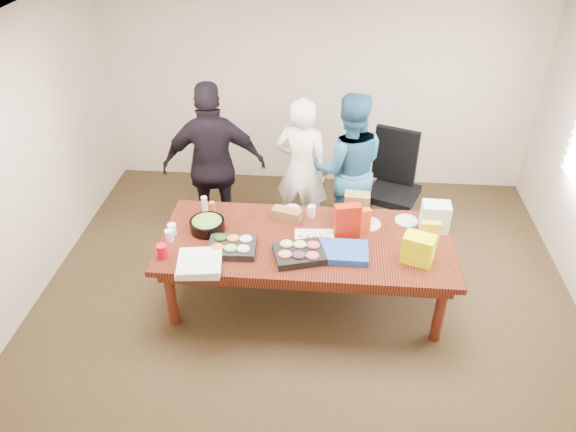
# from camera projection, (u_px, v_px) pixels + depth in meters

# --- Properties ---
(floor) EXTENTS (5.50, 5.00, 0.02)m
(floor) POSITION_uv_depth(u_px,v_px,m) (305.00, 299.00, 5.66)
(floor) COLOR #47301E
(floor) RESTS_ON ground
(ceiling) EXTENTS (5.50, 5.00, 0.02)m
(ceiling) POSITION_uv_depth(u_px,v_px,m) (311.00, 31.00, 4.14)
(ceiling) COLOR white
(ceiling) RESTS_ON wall_back
(wall_back) EXTENTS (5.50, 0.04, 2.70)m
(wall_back) POSITION_uv_depth(u_px,v_px,m) (319.00, 86.00, 6.96)
(wall_back) COLOR beige
(wall_back) RESTS_ON floor
(wall_left) EXTENTS (0.04, 5.00, 2.70)m
(wall_left) POSITION_uv_depth(u_px,v_px,m) (13.00, 173.00, 5.09)
(wall_left) COLOR beige
(wall_left) RESTS_ON floor
(conference_table) EXTENTS (2.80, 1.20, 0.75)m
(conference_table) POSITION_uv_depth(u_px,v_px,m) (306.00, 270.00, 5.44)
(conference_table) COLOR #4C1C0F
(conference_table) RESTS_ON floor
(office_chair) EXTENTS (0.80, 0.80, 1.21)m
(office_chair) POSITION_uv_depth(u_px,v_px,m) (394.00, 190.00, 6.28)
(office_chair) COLOR black
(office_chair) RESTS_ON floor
(person_center) EXTENTS (0.71, 0.57, 1.72)m
(person_center) POSITION_uv_depth(u_px,v_px,m) (302.00, 170.00, 6.14)
(person_center) COLOR white
(person_center) RESTS_ON floor
(person_right) EXTENTS (0.91, 0.74, 1.77)m
(person_right) POSITION_uv_depth(u_px,v_px,m) (348.00, 168.00, 6.13)
(person_right) COLOR #25577B
(person_right) RESTS_ON floor
(person_left) EXTENTS (1.18, 0.64, 1.92)m
(person_left) POSITION_uv_depth(u_px,v_px,m) (214.00, 166.00, 6.02)
(person_left) COLOR black
(person_left) RESTS_ON floor
(veggie_tray) EXTENTS (0.45, 0.36, 0.07)m
(veggie_tray) POSITION_uv_depth(u_px,v_px,m) (232.00, 247.00, 5.09)
(veggie_tray) COLOR black
(veggie_tray) RESTS_ON conference_table
(fruit_tray) EXTENTS (0.53, 0.46, 0.07)m
(fruit_tray) POSITION_uv_depth(u_px,v_px,m) (299.00, 254.00, 5.00)
(fruit_tray) COLOR black
(fruit_tray) RESTS_ON conference_table
(sheet_cake) EXTENTS (0.39, 0.30, 0.06)m
(sheet_cake) POSITION_uv_depth(u_px,v_px,m) (314.00, 240.00, 5.18)
(sheet_cake) COLOR white
(sheet_cake) RESTS_ON conference_table
(salad_bowl) EXTENTS (0.43, 0.43, 0.11)m
(salad_bowl) POSITION_uv_depth(u_px,v_px,m) (207.00, 225.00, 5.34)
(salad_bowl) COLOR black
(salad_bowl) RESTS_ON conference_table
(chip_bag_blue) EXTENTS (0.44, 0.33, 0.07)m
(chip_bag_blue) POSITION_uv_depth(u_px,v_px,m) (344.00, 252.00, 5.02)
(chip_bag_blue) COLOR #1C47B2
(chip_bag_blue) RESTS_ON conference_table
(chip_bag_red) EXTENTS (0.26, 0.15, 0.36)m
(chip_bag_red) POSITION_uv_depth(u_px,v_px,m) (347.00, 221.00, 5.18)
(chip_bag_red) COLOR #B51907
(chip_bag_red) RESTS_ON conference_table
(chip_bag_yellow) EXTENTS (0.18, 0.08, 0.27)m
(chip_bag_yellow) POSITION_uv_depth(u_px,v_px,m) (430.00, 234.00, 5.08)
(chip_bag_yellow) COLOR yellow
(chip_bag_yellow) RESTS_ON conference_table
(chip_bag_orange) EXTENTS (0.18, 0.12, 0.26)m
(chip_bag_orange) POSITION_uv_depth(u_px,v_px,m) (361.00, 221.00, 5.27)
(chip_bag_orange) COLOR red
(chip_bag_orange) RESTS_ON conference_table
(mayo_jar) EXTENTS (0.08, 0.08, 0.13)m
(mayo_jar) POSITION_uv_depth(u_px,v_px,m) (311.00, 211.00, 5.53)
(mayo_jar) COLOR silver
(mayo_jar) RESTS_ON conference_table
(mustard_bottle) EXTENTS (0.07, 0.07, 0.18)m
(mustard_bottle) POSITION_uv_depth(u_px,v_px,m) (341.00, 218.00, 5.37)
(mustard_bottle) COLOR yellow
(mustard_bottle) RESTS_ON conference_table
(dressing_bottle) EXTENTS (0.08, 0.08, 0.19)m
(dressing_bottle) POSITION_uv_depth(u_px,v_px,m) (213.00, 210.00, 5.49)
(dressing_bottle) COLOR brown
(dressing_bottle) RESTS_ON conference_table
(ranch_bottle) EXTENTS (0.07, 0.07, 0.18)m
(ranch_bottle) POSITION_uv_depth(u_px,v_px,m) (204.00, 205.00, 5.59)
(ranch_bottle) COLOR silver
(ranch_bottle) RESTS_ON conference_table
(banana_bunch) EXTENTS (0.28, 0.24, 0.08)m
(banana_bunch) POSITION_uv_depth(u_px,v_px,m) (359.00, 222.00, 5.41)
(banana_bunch) COLOR #FAF933
(banana_bunch) RESTS_ON conference_table
(bread_loaf) EXTENTS (0.32, 0.20, 0.12)m
(bread_loaf) POSITION_uv_depth(u_px,v_px,m) (287.00, 214.00, 5.49)
(bread_loaf) COLOR brown
(bread_loaf) RESTS_ON conference_table
(kraft_bag) EXTENTS (0.25, 0.15, 0.32)m
(kraft_bag) POSITION_uv_depth(u_px,v_px,m) (356.00, 208.00, 5.41)
(kraft_bag) COLOR olive
(kraft_bag) RESTS_ON conference_table
(red_cup) EXTENTS (0.10, 0.10, 0.13)m
(red_cup) POSITION_uv_depth(u_px,v_px,m) (162.00, 251.00, 4.99)
(red_cup) COLOR red
(red_cup) RESTS_ON conference_table
(clear_cup_a) EXTENTS (0.10, 0.10, 0.11)m
(clear_cup_a) POSITION_uv_depth(u_px,v_px,m) (169.00, 235.00, 5.20)
(clear_cup_a) COLOR white
(clear_cup_a) RESTS_ON conference_table
(clear_cup_b) EXTENTS (0.10, 0.10, 0.11)m
(clear_cup_b) POSITION_uv_depth(u_px,v_px,m) (172.00, 229.00, 5.28)
(clear_cup_b) COLOR white
(clear_cup_b) RESTS_ON conference_table
(pizza_box_lower) EXTENTS (0.42, 0.42, 0.04)m
(pizza_box_lower) POSITION_uv_depth(u_px,v_px,m) (200.00, 265.00, 4.88)
(pizza_box_lower) COLOR white
(pizza_box_lower) RESTS_ON conference_table
(pizza_box_upper) EXTENTS (0.44, 0.44, 0.04)m
(pizza_box_upper) POSITION_uv_depth(u_px,v_px,m) (200.00, 262.00, 4.85)
(pizza_box_upper) COLOR silver
(pizza_box_upper) RESTS_ON pizza_box_lower
(plate_a) EXTENTS (0.28, 0.28, 0.02)m
(plate_a) POSITION_uv_depth(u_px,v_px,m) (368.00, 224.00, 5.44)
(plate_a) COLOR silver
(plate_a) RESTS_ON conference_table
(plate_b) EXTENTS (0.23, 0.23, 0.01)m
(plate_b) POSITION_uv_depth(u_px,v_px,m) (406.00, 221.00, 5.49)
(plate_b) COLOR silver
(plate_b) RESTS_ON conference_table
(dip_bowl_a) EXTENTS (0.16, 0.16, 0.06)m
(dip_bowl_a) POSITION_uv_depth(u_px,v_px,m) (341.00, 216.00, 5.52)
(dip_bowl_a) COLOR beige
(dip_bowl_a) RESTS_ON conference_table
(dip_bowl_b) EXTENTS (0.16, 0.16, 0.06)m
(dip_bowl_b) POSITION_uv_depth(u_px,v_px,m) (292.00, 211.00, 5.60)
(dip_bowl_b) COLOR beige
(dip_bowl_b) RESTS_ON conference_table
(grocery_bag_white) EXTENTS (0.28, 0.20, 0.29)m
(grocery_bag_white) POSITION_uv_depth(u_px,v_px,m) (435.00, 217.00, 5.30)
(grocery_bag_white) COLOR white
(grocery_bag_white) RESTS_ON conference_table
(grocery_bag_yellow) EXTENTS (0.32, 0.27, 0.27)m
(grocery_bag_yellow) POSITION_uv_depth(u_px,v_px,m) (418.00, 249.00, 4.89)
(grocery_bag_yellow) COLOR #F2F602
(grocery_bag_yellow) RESTS_ON conference_table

